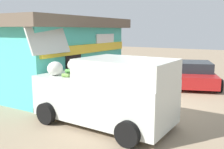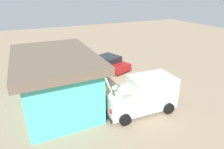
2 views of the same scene
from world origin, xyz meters
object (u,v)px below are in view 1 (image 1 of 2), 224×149
Objects in this scene: storefront_bar at (55,54)px; customer_bending at (67,87)px; parked_sedan at (194,74)px; vendor_standing at (95,79)px; delivery_van at (107,91)px; paint_bucket at (128,84)px; unloaded_banana_pile at (38,101)px.

storefront_bar reaches higher than customer_bending.
customer_bending is (-6.57, 2.88, 0.28)m from parked_sedan.
vendor_standing is at bearing 153.55° from parked_sedan.
storefront_bar is 7.03m from parked_sedan.
delivery_van is 2.36m from vendor_standing.
delivery_van is 1.09× the size of parked_sedan.
delivery_van is at bearing 171.83° from parked_sedan.
paint_bucket is (-2.26, 2.67, -0.42)m from parked_sedan.
delivery_van is at bearing -137.27° from vendor_standing.
vendor_standing is at bearing 42.73° from delivery_van.
delivery_van is at bearing -120.41° from storefront_bar.
customer_bending is at bearing -131.17° from storefront_bar.
delivery_van is 3.18m from unloaded_banana_pile.
paint_bucket is (2.15, -2.68, -1.58)m from storefront_bar.
storefront_bar is at bearing 128.66° from paint_bucket.
delivery_van is 1.92m from customer_bending.
customer_bending is 4.38m from paint_bucket.
unloaded_banana_pile is (0.15, 3.08, -0.78)m from delivery_van.
customer_bending reaches higher than parked_sedan.
unloaded_banana_pile is (-6.81, 4.08, -0.34)m from parked_sedan.
unloaded_banana_pile is (-2.41, -1.28, -1.50)m from storefront_bar.
storefront_bar is 3.41m from customer_bending.
paint_bucket is at bearing -17.17° from unloaded_banana_pile.
vendor_standing reaches higher than paint_bucket.
storefront_bar is at bearing 27.91° from unloaded_banana_pile.
customer_bending is 1.51× the size of unloaded_banana_pile.
parked_sedan is at bearing -26.45° from vendor_standing.
unloaded_banana_pile is at bearing -152.09° from storefront_bar.
storefront_bar reaches higher than parked_sedan.
unloaded_banana_pile is at bearing 87.24° from delivery_van.
parked_sedan reaches higher than unloaded_banana_pile.
customer_bending is at bearing 168.40° from vendor_standing.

